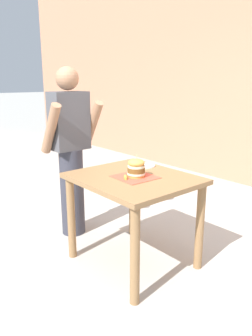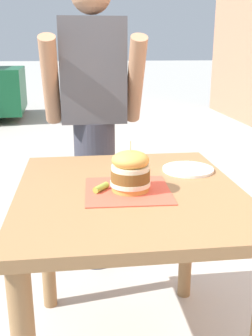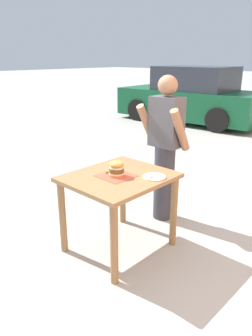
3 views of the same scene
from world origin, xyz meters
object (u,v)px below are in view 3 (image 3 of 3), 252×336
Objects in this scene: side_plate_with_forks at (154,177)px; diner_across_table at (165,147)px; pickle_spear at (109,172)px; parked_car_mid_block at (191,97)px; sandwich at (117,168)px; patio_table at (119,189)px.

side_plate_with_forks is 0.13× the size of diner_across_table.
diner_across_table reaches higher than side_plate_with_forks.
pickle_spear is 0.02× the size of parked_car_mid_block.
sandwich is 2.53× the size of pickle_spear.
parked_car_mid_block is (-3.25, 6.30, 0.07)m from patio_table.
pickle_spear is 0.04× the size of diner_across_table.
patio_table is at bearing -146.08° from side_plate_with_forks.
patio_table is 0.22m from sandwich.
diner_across_table reaches higher than patio_table.
patio_table is 4.43× the size of side_plate_with_forks.
diner_across_table is (-0.09, 0.85, 0.23)m from patio_table.
patio_table is at bearing -62.75° from parked_car_mid_block.
parked_car_mid_block is at bearing 116.38° from pickle_spear.
patio_table is 0.89m from diner_across_table.
parked_car_mid_block is at bearing 117.15° from sandwich.
parked_car_mid_block is at bearing 117.25° from patio_table.
diner_across_table is at bearing 96.03° from sandwich.
patio_table is 0.23× the size of parked_car_mid_block.
side_plate_with_forks is at bearing -60.47° from diner_across_table.
sandwich is at bearing -62.85° from parked_car_mid_block.
diner_across_table is at bearing -59.95° from parked_car_mid_block.
sandwich is at bearing -83.97° from diner_across_table.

